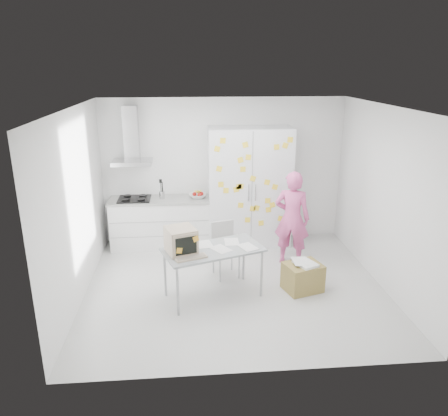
{
  "coord_description": "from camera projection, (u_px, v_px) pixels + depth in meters",
  "views": [
    {
      "loc": [
        -0.69,
        -5.99,
        3.26
      ],
      "look_at": [
        -0.11,
        0.66,
        1.05
      ],
      "focal_mm": 35.0,
      "sensor_mm": 36.0,
      "label": 1
    }
  ],
  "objects": [
    {
      "name": "floor",
      "position": [
        235.0,
        286.0,
        6.75
      ],
      "size": [
        4.5,
        4.0,
        0.02
      ],
      "primitive_type": "cube",
      "color": "silver",
      "rests_on": "ground"
    },
    {
      "name": "desk",
      "position": [
        193.0,
        245.0,
        6.11
      ],
      "size": [
        1.55,
        1.12,
        1.11
      ],
      "rotation": [
        0.0,
        0.0,
        0.33
      ],
      "color": "gray",
      "rests_on": "ground"
    },
    {
      "name": "counter_run",
      "position": [
        161.0,
        222.0,
        8.1
      ],
      "size": [
        1.84,
        0.63,
        1.28
      ],
      "color": "white",
      "rests_on": "ground"
    },
    {
      "name": "person",
      "position": [
        292.0,
        218.0,
        7.29
      ],
      "size": [
        0.69,
        0.58,
        1.62
      ],
      "primitive_type": "imported",
      "rotation": [
        0.0,
        0.0,
        2.77
      ],
      "color": "#D85494",
      "rests_on": "ground"
    },
    {
      "name": "ceiling",
      "position": [
        236.0,
        108.0,
        5.9
      ],
      "size": [
        4.5,
        4.0,
        0.02
      ],
      "primitive_type": "cube",
      "color": "white",
      "rests_on": "walls"
    },
    {
      "name": "tall_cabinet",
      "position": [
        249.0,
        187.0,
        8.02
      ],
      "size": [
        1.5,
        0.68,
        2.2
      ],
      "color": "silver",
      "rests_on": "ground"
    },
    {
      "name": "chair",
      "position": [
        225.0,
        246.0,
        6.98
      ],
      "size": [
        0.49,
        0.49,
        0.88
      ],
      "rotation": [
        0.0,
        0.0,
        0.26
      ],
      "color": "#B0AFAE",
      "rests_on": "ground"
    },
    {
      "name": "walls",
      "position": [
        230.0,
        189.0,
        7.0
      ],
      "size": [
        4.52,
        4.01,
        2.7
      ],
      "color": "white",
      "rests_on": "ground"
    },
    {
      "name": "cardboard_box",
      "position": [
        303.0,
        277.0,
        6.56
      ],
      "size": [
        0.63,
        0.56,
        0.47
      ],
      "rotation": [
        0.0,
        0.0,
        0.3
      ],
      "color": "olive",
      "rests_on": "ground"
    },
    {
      "name": "range_hood",
      "position": [
        131.0,
        141.0,
        7.73
      ],
      "size": [
        0.7,
        0.48,
        1.01
      ],
      "color": "silver",
      "rests_on": "walls"
    }
  ]
}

